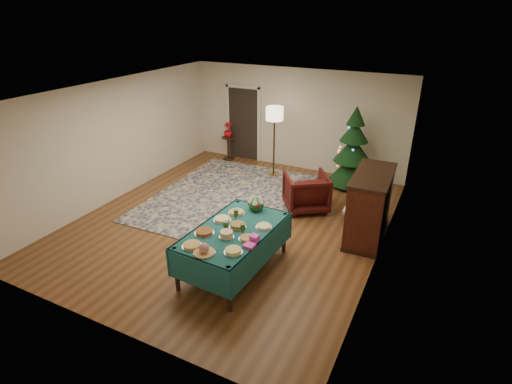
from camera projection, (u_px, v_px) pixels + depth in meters
The scene contains 26 objects.
room_shell at pixel (231, 160), 7.89m from camera, with size 7.00×7.00×7.00m.
doorway at pixel (243, 122), 11.47m from camera, with size 1.08×0.04×2.16m.
rug at pixel (227, 196), 9.50m from camera, with size 3.20×4.20×0.02m, color #121D43.
buffet_table at pixel (234, 238), 6.62m from camera, with size 1.29×2.08×0.79m.
platter_0 at pixel (192, 245), 6.08m from camera, with size 0.32×0.32×0.05m.
platter_1 at pixel (204, 249), 5.90m from camera, with size 0.33×0.33×0.17m.
platter_2 at pixel (233, 251), 5.93m from camera, with size 0.28×0.28×0.06m.
platter_3 at pixel (204, 232), 6.43m from camera, with size 0.32×0.32×0.05m.
platter_4 at pixel (227, 234), 6.32m from camera, with size 0.24×0.24×0.11m.
platter_5 at pixel (247, 238), 6.27m from camera, with size 0.27×0.27×0.04m.
platter_6 at pixel (222, 219), 6.82m from camera, with size 0.31×0.31×0.05m.
platter_7 at pixel (238, 226), 6.60m from camera, with size 0.29×0.29×0.08m.
platter_8 at pixel (264, 226), 6.61m from camera, with size 0.27×0.27×0.04m.
platter_9 at pixel (236, 212), 7.06m from camera, with size 0.30×0.30×0.04m.
goblet_0 at pixel (236, 214), 6.83m from camera, with size 0.08×0.08×0.18m.
goblet_1 at pixel (243, 229), 6.39m from camera, with size 0.08×0.08×0.18m.
goblet_2 at pixel (226, 226), 6.46m from camera, with size 0.08×0.08×0.18m.
napkin_stack at pixel (249, 246), 6.08m from camera, with size 0.16×0.16×0.04m, color #F544C3.
gift_box at pixel (254, 238), 6.21m from camera, with size 0.13×0.13×0.10m, color #FA45CD.
centerpiece at pixel (256, 203), 7.12m from camera, with size 0.28×0.28×0.32m.
armchair at pixel (306, 190), 8.75m from camera, with size 0.89×0.84×0.92m, color #3D0F0D.
floor_lamp at pixel (275, 118), 10.09m from camera, with size 0.44×0.44×1.83m.
side_table at pixel (229, 148), 11.71m from camera, with size 0.38×0.38×0.68m.
potted_plant at pixel (228, 133), 11.51m from camera, with size 0.24×0.43×0.24m, color #B70D15.
christmas_tree at pixel (353, 151), 9.73m from camera, with size 1.28×1.28×2.02m.
piano at pixel (369, 207), 7.61m from camera, with size 0.78×1.56×1.33m.
Camera 1 is at (3.75, -6.42, 4.11)m, focal length 28.00 mm.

